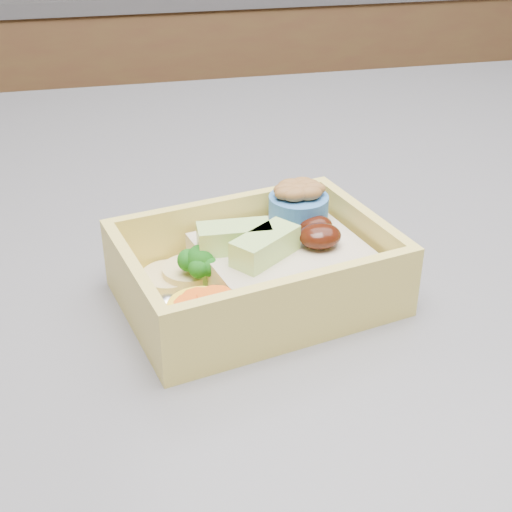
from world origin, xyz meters
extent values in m
cube|color=brown|center=(0.00, 1.20, 0.45)|extent=(3.20, 0.60, 0.90)
cube|color=#3D3D43|center=(0.00, -0.10, 0.90)|extent=(1.24, 0.84, 0.04)
cube|color=#E7CF5F|center=(-0.08, -0.22, 0.92)|extent=(0.20, 0.16, 0.01)
cube|color=#E7CF5F|center=(-0.09, -0.16, 0.95)|extent=(0.17, 0.04, 0.04)
cube|color=#E7CF5F|center=(-0.07, -0.28, 0.95)|extent=(0.17, 0.04, 0.04)
cube|color=#E7CF5F|center=(0.00, -0.20, 0.95)|extent=(0.03, 0.11, 0.04)
cube|color=#E7CF5F|center=(-0.16, -0.24, 0.95)|extent=(0.03, 0.11, 0.04)
cube|color=tan|center=(-0.06, -0.22, 0.94)|extent=(0.13, 0.12, 0.03)
ellipsoid|color=#321007|center=(-0.04, -0.22, 0.96)|extent=(0.03, 0.03, 0.02)
ellipsoid|color=#321007|center=(-0.03, -0.20, 0.96)|extent=(0.03, 0.02, 0.01)
cube|color=#B4E477|center=(-0.08, -0.23, 0.96)|extent=(0.05, 0.05, 0.02)
cube|color=#B4E477|center=(-0.09, -0.21, 0.96)|extent=(0.05, 0.02, 0.02)
cylinder|color=#74A659|center=(-0.12, -0.22, 0.94)|extent=(0.01, 0.01, 0.02)
sphere|color=#176016|center=(-0.12, -0.22, 0.95)|extent=(0.02, 0.02, 0.02)
sphere|color=#176016|center=(-0.11, -0.21, 0.95)|extent=(0.02, 0.02, 0.02)
sphere|color=#176016|center=(-0.12, -0.21, 0.95)|extent=(0.02, 0.02, 0.02)
sphere|color=#176016|center=(-0.11, -0.22, 0.95)|extent=(0.01, 0.01, 0.01)
sphere|color=#176016|center=(-0.12, -0.22, 0.95)|extent=(0.01, 0.01, 0.01)
sphere|color=#176016|center=(-0.12, -0.21, 0.95)|extent=(0.01, 0.01, 0.01)
cylinder|color=yellow|center=(-0.12, -0.26, 0.94)|extent=(0.04, 0.04, 0.02)
cylinder|color=#F75D14|center=(-0.12, -0.26, 0.95)|extent=(0.02, 0.02, 0.00)
cylinder|color=#F75D14|center=(-0.13, -0.27, 0.95)|extent=(0.02, 0.02, 0.00)
cylinder|color=#F75D14|center=(-0.12, -0.27, 0.95)|extent=(0.02, 0.02, 0.00)
cylinder|color=#DBBF7E|center=(-0.14, -0.20, 0.93)|extent=(0.04, 0.04, 0.01)
cylinder|color=#DBBF7E|center=(-0.12, -0.20, 0.94)|extent=(0.04, 0.04, 0.01)
ellipsoid|color=silver|center=(-0.11, -0.19, 0.94)|extent=(0.02, 0.02, 0.02)
ellipsoid|color=silver|center=(-0.14, -0.25, 0.94)|extent=(0.02, 0.02, 0.02)
cylinder|color=#3670B9|center=(-0.04, -0.18, 0.96)|extent=(0.04, 0.04, 0.02)
ellipsoid|color=brown|center=(-0.04, -0.18, 0.98)|extent=(0.02, 0.02, 0.01)
ellipsoid|color=brown|center=(-0.03, -0.18, 0.98)|extent=(0.02, 0.02, 0.01)
ellipsoid|color=brown|center=(-0.05, -0.18, 0.98)|extent=(0.02, 0.02, 0.01)
ellipsoid|color=brown|center=(-0.03, -0.19, 0.98)|extent=(0.02, 0.02, 0.01)
ellipsoid|color=brown|center=(-0.04, -0.19, 0.98)|extent=(0.02, 0.02, 0.01)
ellipsoid|color=brown|center=(-0.03, -0.18, 0.98)|extent=(0.02, 0.02, 0.01)
ellipsoid|color=brown|center=(-0.04, -0.17, 0.98)|extent=(0.02, 0.02, 0.01)
ellipsoid|color=brown|center=(-0.04, -0.17, 0.98)|extent=(0.02, 0.02, 0.01)
ellipsoid|color=brown|center=(-0.05, -0.18, 0.98)|extent=(0.02, 0.02, 0.01)
camera|label=1|loc=(-0.17, -0.62, 1.19)|focal=50.00mm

